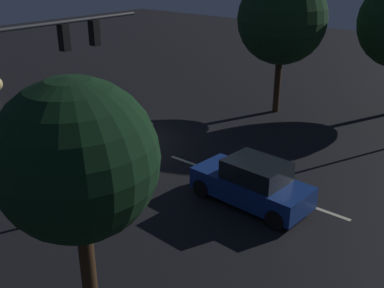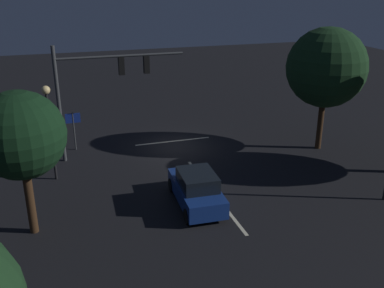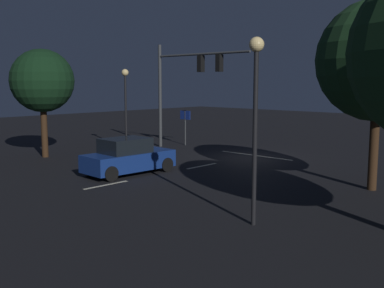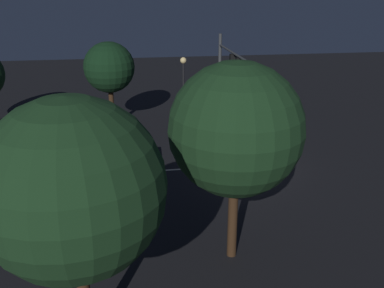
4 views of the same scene
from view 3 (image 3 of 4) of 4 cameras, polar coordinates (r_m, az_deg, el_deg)
name	(u,v)px [view 3 (image 3 of 4)]	position (r m, az deg, el deg)	size (l,w,h in m)	color
ground_plane	(248,157)	(26.53, 7.04, -1.61)	(80.00, 80.00, 0.00)	black
traffic_signal_assembly	(185,77)	(28.80, -0.84, 8.38)	(7.38, 0.47, 6.71)	#383A3D
lane_dash_far	(202,166)	(23.46, 1.24, -2.76)	(2.20, 0.16, 0.01)	beige
lane_dash_mid	(106,185)	(19.51, -10.69, -5.04)	(2.20, 0.16, 0.01)	beige
stop_bar	(256,155)	(27.11, 7.94, -1.42)	(5.00, 0.16, 0.01)	beige
car_approaching	(128,157)	(21.56, -7.99, -1.63)	(2.07, 4.43, 1.70)	navy
street_lamp_left_kerb	(256,97)	(13.45, 7.95, 5.84)	(0.44, 0.44, 5.56)	black
street_lamp_right_kerb	(125,94)	(29.28, -8.31, 6.25)	(0.44, 0.44, 5.10)	black
route_sign	(185,120)	(31.18, -0.85, 3.05)	(0.90, 0.09, 2.41)	#383A3D
tree_left_near	(378,60)	(19.27, 22.26, 9.64)	(4.76, 4.76, 7.50)	#382314
tree_right_far	(42,81)	(27.30, -18.21, 7.47)	(3.56, 3.56, 6.14)	#382314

